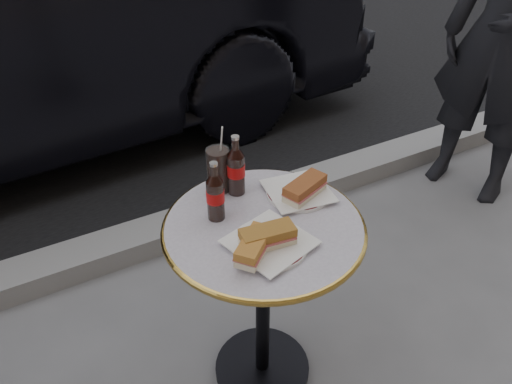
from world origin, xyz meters
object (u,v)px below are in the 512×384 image
bistro_table (263,306)px  cola_bottle_right (236,165)px  plate_left (270,244)px  pedestrian (509,36)px  cola_bottle_left (215,191)px  plate_right (298,193)px  cola_glass (218,170)px

bistro_table → cola_bottle_right: size_ratio=3.49×
plate_left → pedestrian: 1.82m
bistro_table → cola_bottle_left: 0.49m
plate_right → pedestrian: size_ratio=0.12×
bistro_table → cola_bottle_left: cola_bottle_left is taller
cola_bottle_left → pedestrian: (1.79, 0.43, 0.05)m
cola_bottle_left → cola_bottle_right: 0.15m
plate_left → plate_right: same height
cola_bottle_left → plate_right: bearing=-3.3°
plate_right → cola_bottle_right: 0.22m
plate_left → plate_right: bearing=40.1°
plate_left → pedestrian: (1.71, 0.62, 0.15)m
plate_left → pedestrian: size_ratio=0.13×
bistro_table → plate_left: 0.38m
cola_bottle_right → pedestrian: size_ratio=0.12×
cola_bottle_left → pedestrian: size_ratio=0.11×
plate_left → cola_bottle_right: cola_bottle_right is taller
cola_glass → plate_left: bearing=-88.5°
plate_right → cola_glass: cola_glass is taller
plate_right → cola_bottle_right: size_ratio=0.99×
plate_left → cola_glass: cola_glass is taller
cola_bottle_left → bistro_table: bearing=-40.9°
bistro_table → cola_bottle_left: bearing=139.1°
bistro_table → pedestrian: 1.83m
plate_right → plate_left: bearing=-139.9°
bistro_table → cola_bottle_right: cola_bottle_right is taller
cola_bottle_right → pedestrian: pedestrian is taller
cola_glass → pedestrian: pedestrian is taller
cola_bottle_left → cola_glass: bearing=61.6°
bistro_table → plate_left: size_ratio=3.29×
cola_bottle_right → cola_bottle_left: bearing=-141.8°
cola_bottle_left → plate_left: bearing=-67.2°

